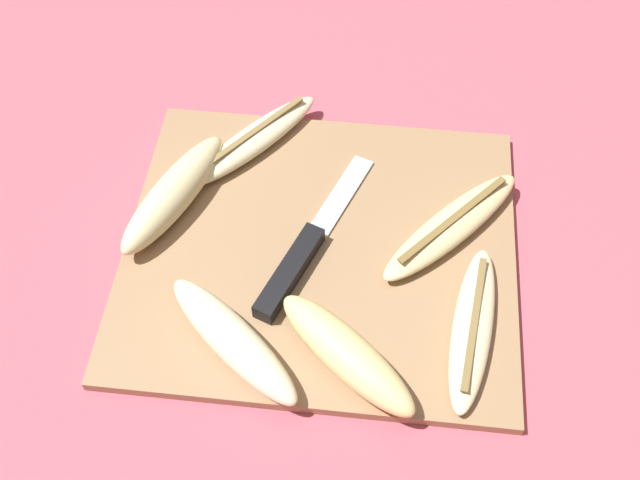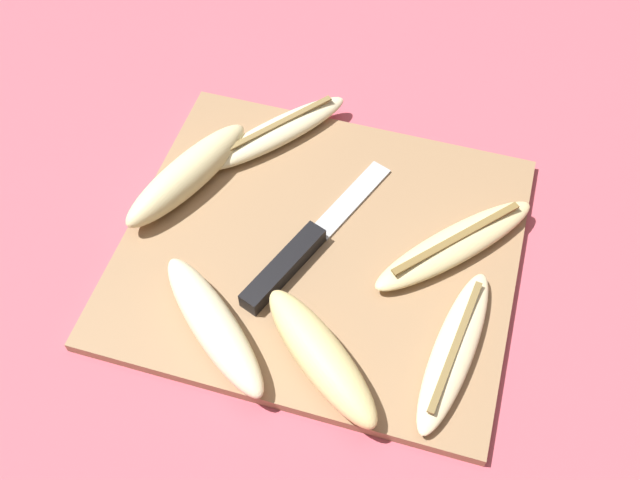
% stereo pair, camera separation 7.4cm
% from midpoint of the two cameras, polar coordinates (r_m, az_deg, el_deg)
% --- Properties ---
extents(ground_plane, '(4.00, 4.00, 0.00)m').
position_cam_midpoint_polar(ground_plane, '(0.75, -2.79, -1.16)').
color(ground_plane, '#C65160').
extents(cutting_board, '(0.39, 0.34, 0.01)m').
position_cam_midpoint_polar(cutting_board, '(0.75, -2.81, -0.90)').
color(cutting_board, '#997551').
rests_on(cutting_board, ground_plane).
extents(knife, '(0.10, 0.22, 0.02)m').
position_cam_midpoint_polar(knife, '(0.73, -4.54, -1.67)').
color(knife, black).
rests_on(knife, cutting_board).
extents(banana_cream_curved, '(0.06, 0.18, 0.02)m').
position_cam_midpoint_polar(banana_cream_curved, '(0.69, 8.58, -6.80)').
color(banana_cream_curved, beige).
rests_on(banana_cream_curved, cutting_board).
extents(banana_ripe_center, '(0.16, 0.17, 0.02)m').
position_cam_midpoint_polar(banana_ripe_center, '(0.75, 7.28, 0.91)').
color(banana_ripe_center, beige).
rests_on(banana_ripe_center, cutting_board).
extents(banana_soft_right, '(0.10, 0.17, 0.04)m').
position_cam_midpoint_polar(banana_soft_right, '(0.78, -13.74, 3.31)').
color(banana_soft_right, beige).
rests_on(banana_soft_right, cutting_board).
extents(banana_golden_short, '(0.15, 0.13, 0.04)m').
position_cam_midpoint_polar(banana_golden_short, '(0.66, -1.17, -8.91)').
color(banana_golden_short, '#EDD689').
rests_on(banana_golden_short, cutting_board).
extents(banana_bright_far, '(0.15, 0.14, 0.03)m').
position_cam_midpoint_polar(banana_bright_far, '(0.68, -9.77, -7.74)').
color(banana_bright_far, beige).
rests_on(banana_bright_far, cutting_board).
extents(banana_pale_long, '(0.14, 0.16, 0.02)m').
position_cam_midpoint_polar(banana_pale_long, '(0.82, -7.62, 7.43)').
color(banana_pale_long, beige).
rests_on(banana_pale_long, cutting_board).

